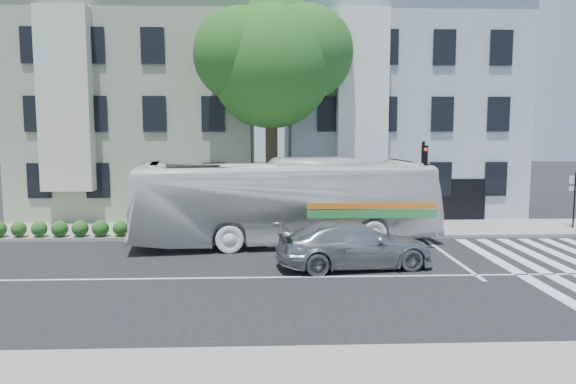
{
  "coord_description": "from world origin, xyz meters",
  "views": [
    {
      "loc": [
        -0.34,
        -17.44,
        4.77
      ],
      "look_at": [
        0.53,
        2.97,
        2.4
      ],
      "focal_mm": 35.0,
      "sensor_mm": 36.0,
      "label": 1
    }
  ],
  "objects": [
    {
      "name": "ground",
      "position": [
        0.0,
        0.0,
        0.0
      ],
      "size": [
        120.0,
        120.0,
        0.0
      ],
      "primitive_type": "plane",
      "color": "black",
      "rests_on": "ground"
    },
    {
      "name": "hedge",
      "position": [
        -7.3,
        6.3,
        0.5
      ],
      "size": [
        8.52,
        1.05,
        0.7
      ],
      "primitive_type": null,
      "rotation": [
        0.0,
        0.0,
        0.02
      ],
      "color": "#336621",
      "rests_on": "sidewalk_far"
    },
    {
      "name": "street_tree",
      "position": [
        0.06,
        8.74,
        7.83
      ],
      "size": [
        7.3,
        5.9,
        11.1
      ],
      "color": "#2D2116",
      "rests_on": "ground"
    },
    {
      "name": "far_sign_pole",
      "position": [
        13.89,
        7.54,
        1.78
      ],
      "size": [
        0.47,
        0.17,
        2.58
      ],
      "rotation": [
        0.0,
        0.0,
        0.04
      ],
      "color": "black",
      "rests_on": "sidewalk_far"
    },
    {
      "name": "traffic_signal",
      "position": [
        6.81,
        7.39,
        2.67
      ],
      "size": [
        0.41,
        0.53,
        4.13
      ],
      "rotation": [
        0.0,
        0.0,
        -0.41
      ],
      "color": "black",
      "rests_on": "ground"
    },
    {
      "name": "sidewalk_far",
      "position": [
        0.0,
        8.0,
        0.07
      ],
      "size": [
        80.0,
        4.0,
        0.15
      ],
      "primitive_type": "cube",
      "color": "gray",
      "rests_on": "ground"
    },
    {
      "name": "building_right",
      "position": [
        7.0,
        15.0,
        5.5
      ],
      "size": [
        12.0,
        10.0,
        11.0
      ],
      "primitive_type": "cube",
      "color": "#92A4AE",
      "rests_on": "ground"
    },
    {
      "name": "bus",
      "position": [
        0.54,
        5.2,
        1.75
      ],
      "size": [
        4.63,
        12.81,
        3.49
      ],
      "primitive_type": "imported",
      "rotation": [
        0.0,
        0.0,
        1.71
      ],
      "color": "white",
      "rests_on": "ground"
    },
    {
      "name": "sedan",
      "position": [
        2.72,
        1.22,
        0.78
      ],
      "size": [
        2.94,
        5.62,
        1.55
      ],
      "primitive_type": "imported",
      "rotation": [
        0.0,
        0.0,
        1.72
      ],
      "color": "#A4A6AB",
      "rests_on": "ground"
    },
    {
      "name": "building_left",
      "position": [
        -7.0,
        15.0,
        5.5
      ],
      "size": [
        12.0,
        10.0,
        11.0
      ],
      "primitive_type": "cube",
      "color": "gray",
      "rests_on": "ground"
    }
  ]
}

